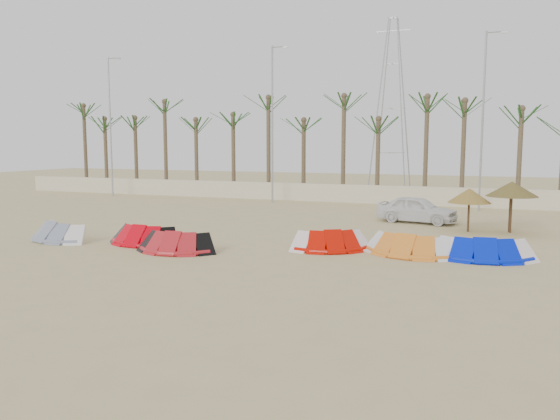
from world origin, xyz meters
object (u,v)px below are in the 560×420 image
at_px(kite_red_left, 147,234).
at_px(kite_blue, 484,247).
at_px(kite_red_right, 334,239).
at_px(parasol_mid, 511,189).
at_px(kite_grey, 63,230).
at_px(parasol_right, 512,189).
at_px(kite_red_mid, 179,241).
at_px(car, 417,209).
at_px(kite_orange, 410,243).
at_px(parasol_left, 469,196).

xyz_separation_m(kite_red_left, kite_blue, (13.38, 1.92, 0.00)).
bearing_deg(kite_red_right, parasol_mid, 47.10).
relative_size(kite_grey, parasol_right, 1.53).
xyz_separation_m(kite_red_mid, kite_blue, (11.19, 2.89, 0.00)).
distance_m(kite_red_right, parasol_mid, 9.96).
distance_m(kite_blue, car, 9.18).
height_order(kite_red_mid, parasol_right, parasol_right).
bearing_deg(kite_blue, parasol_mid, 81.19).
relative_size(kite_red_mid, kite_orange, 0.87).
height_order(kite_red_left, parasol_left, parasol_left).
distance_m(kite_grey, parasol_mid, 20.75).
bearing_deg(parasol_mid, kite_blue, -98.81).
relative_size(kite_red_left, car, 0.78).
bearing_deg(parasol_mid, parasol_right, -78.30).
height_order(kite_red_mid, kite_orange, same).
bearing_deg(parasol_mid, kite_grey, -153.30).
height_order(kite_orange, parasol_left, parasol_left).
height_order(kite_red_right, car, car).
xyz_separation_m(kite_orange, parasol_left, (1.88, 6.47, 1.32)).
height_order(parasol_left, parasol_right, parasol_right).
relative_size(kite_grey, kite_red_right, 1.03).
relative_size(parasol_mid, parasol_right, 0.99).
relative_size(kite_red_mid, parasol_right, 1.33).
xyz_separation_m(parasol_left, car, (-2.68, 2.20, -1.03)).
bearing_deg(car, parasol_right, -100.31).
distance_m(kite_blue, parasol_mid, 7.13).
height_order(kite_grey, parasol_right, parasol_right).
bearing_deg(parasol_mid, kite_orange, -117.87).
xyz_separation_m(kite_red_left, parasol_left, (12.60, 8.21, 1.33)).
bearing_deg(kite_blue, kite_grey, -172.04).
height_order(kite_orange, car, car).
bearing_deg(kite_red_left, kite_red_mid, -23.82).
bearing_deg(car, kite_orange, -163.16).
xyz_separation_m(kite_red_mid, parasol_left, (10.41, 9.18, 1.33)).
bearing_deg(parasol_mid, kite_red_left, -148.69).
xyz_separation_m(parasol_mid, car, (-4.53, 1.64, -1.34)).
bearing_deg(kite_orange, car, 95.31).
height_order(parasol_mid, car, parasol_mid).
xyz_separation_m(kite_red_right, parasol_left, (4.84, 6.63, 1.33)).
height_order(parasol_left, parasol_mid, parasol_mid).
distance_m(kite_grey, parasol_left, 18.83).
bearing_deg(kite_red_right, kite_blue, 3.42).
bearing_deg(kite_blue, kite_orange, -176.22).
height_order(kite_red_right, parasol_left, parasol_left).
bearing_deg(parasol_mid, car, 160.14).
xyz_separation_m(parasol_mid, parasol_right, (0.04, -0.20, 0.02)).
xyz_separation_m(kite_grey, kite_blue, (17.41, 2.44, 0.00)).
relative_size(parasol_mid, car, 0.58).
relative_size(kite_blue, parasol_mid, 1.53).
xyz_separation_m(kite_red_right, parasol_right, (6.72, 7.00, 1.67)).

